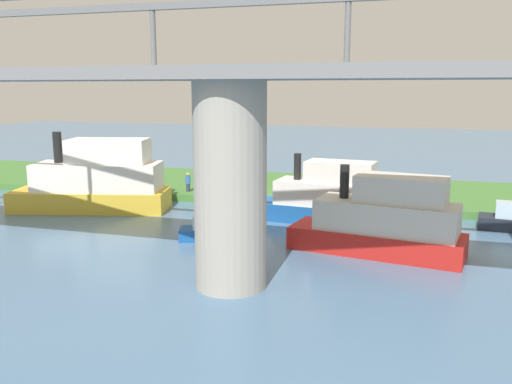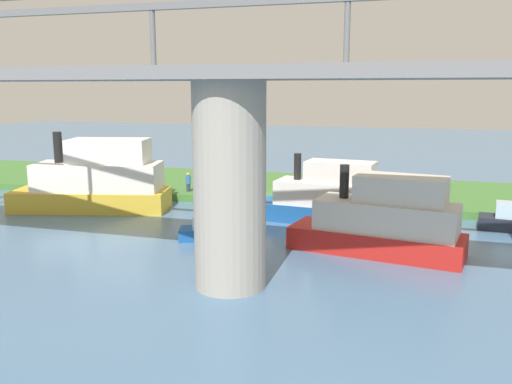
# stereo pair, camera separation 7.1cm
# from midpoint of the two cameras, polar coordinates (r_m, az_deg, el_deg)

# --- Properties ---
(ground_plane) EXTENTS (160.00, 160.00, 0.00)m
(ground_plane) POSITION_cam_midpoint_polar(r_m,az_deg,el_deg) (36.72, 0.64, -1.57)
(ground_plane) COLOR #4C7093
(grassy_bank) EXTENTS (80.00, 12.00, 0.50)m
(grassy_bank) POSITION_cam_midpoint_polar(r_m,az_deg,el_deg) (42.35, 2.90, 0.44)
(grassy_bank) COLOR #427533
(grassy_bank) RESTS_ON ground
(bridge_pylon) EXTENTS (2.87, 2.87, 8.22)m
(bridge_pylon) POSITION_cam_midpoint_polar(r_m,az_deg,el_deg) (21.24, -2.70, 0.58)
(bridge_pylon) COLOR #9E998E
(bridge_pylon) RESTS_ON ground
(bridge_span) EXTENTS (58.29, 4.30, 3.25)m
(bridge_span) POSITION_cam_midpoint_polar(r_m,az_deg,el_deg) (20.94, -2.79, 13.09)
(bridge_span) COLOR slate
(bridge_span) RESTS_ON bridge_pylon
(person_on_bank) EXTENTS (0.47, 0.47, 1.39)m
(person_on_bank) POSITION_cam_midpoint_polar(r_m,az_deg,el_deg) (39.71, -7.11, 1.06)
(person_on_bank) COLOR #2D334C
(person_on_bank) RESTS_ON grassy_bank
(mooring_post) EXTENTS (0.20, 0.20, 1.08)m
(mooring_post) POSITION_cam_midpoint_polar(r_m,az_deg,el_deg) (36.30, 15.57, -0.43)
(mooring_post) COLOR brown
(mooring_post) RESTS_ON grassy_bank
(houseboat_blue) EXTENTS (8.17, 3.44, 4.06)m
(houseboat_blue) POSITION_cam_midpoint_polar(r_m,az_deg,el_deg) (32.56, 7.55, -0.56)
(houseboat_blue) COLOR #195199
(houseboat_blue) RESTS_ON ground
(riverboat_paddlewheel) EXTENTS (10.59, 5.68, 5.15)m
(riverboat_paddlewheel) POSITION_cam_midpoint_polar(r_m,az_deg,el_deg) (36.99, -16.52, 1.08)
(riverboat_paddlewheel) COLOR gold
(riverboat_paddlewheel) RESTS_ON ground
(motorboat_red) EXTENTS (8.64, 4.12, 4.24)m
(motorboat_red) POSITION_cam_midpoint_polar(r_m,az_deg,el_deg) (26.80, 13.25, -3.09)
(motorboat_red) COLOR red
(motorboat_red) RESTS_ON ground
(motorboat_white) EXTENTS (4.18, 2.53, 1.31)m
(motorboat_white) POSITION_cam_midpoint_polar(r_m,az_deg,el_deg) (28.86, -4.34, -4.09)
(motorboat_white) COLOR #195199
(motorboat_white) RESTS_ON ground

